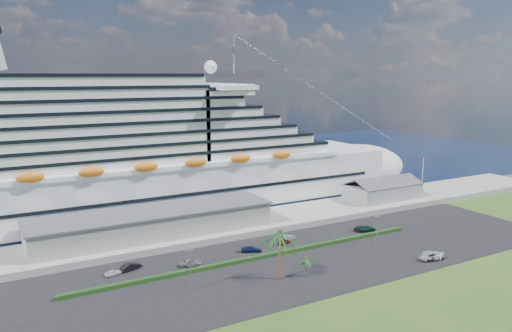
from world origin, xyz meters
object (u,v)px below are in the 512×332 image
cruise_ship (138,161)px  pickup_truck (430,256)px  boat_trailer (438,255)px  parked_car_3 (251,249)px

cruise_ship → pickup_truck: 83.85m
cruise_ship → boat_trailer: size_ratio=33.80×
parked_car_3 → pickup_truck: (33.16, -24.46, 0.33)m
parked_car_3 → boat_trailer: 43.05m
cruise_ship → parked_car_3: cruise_ship is taller
parked_car_3 → pickup_truck: 41.20m
cruise_ship → boat_trailer: bearing=-54.2°
parked_car_3 → pickup_truck: size_ratio=0.91×
parked_car_3 → pickup_truck: bearing=-105.3°
pickup_truck → parked_car_3: bearing=143.6°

